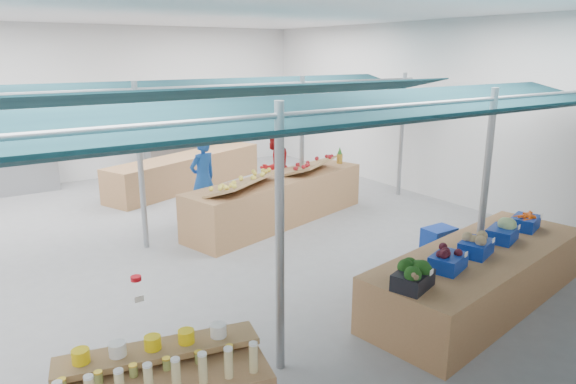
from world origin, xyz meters
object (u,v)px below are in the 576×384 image
Objects in this scene: crate_stack at (438,246)px; vendor_left at (203,178)px; fruit_counter at (279,200)px; vendor_right at (275,168)px; veg_counter at (480,276)px.

vendor_left reaches higher than crate_stack.
fruit_counter is 2.50× the size of vendor_right.
vendor_left is 1.00× the size of vendor_right.
fruit_counter is 7.06× the size of crate_stack.
vendor_right is (-0.42, 4.47, 0.57)m from crate_stack.
fruit_counter reaches higher than veg_counter.
vendor_left is at bearing 122.56° from fruit_counter.
veg_counter is at bearing 90.64° from vendor_left.
crate_stack is 4.53m from vendor_right.
veg_counter is 5.98m from vendor_left.
fruit_counter is at bearing 106.78° from crate_stack.
vendor_left is (-2.22, 4.47, 0.57)m from crate_stack.
crate_stack is at bearing 55.10° from veg_counter.
vendor_right is (0.20, 5.74, 0.50)m from veg_counter.
veg_counter is 2.27× the size of vendor_left.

